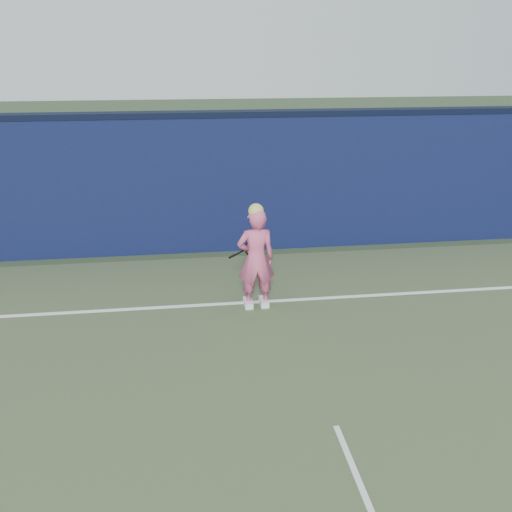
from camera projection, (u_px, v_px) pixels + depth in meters
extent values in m
plane|color=#2F4027|center=(367.00, 502.00, 4.65)|extent=(80.00, 80.00, 0.00)
cube|color=#0E183E|center=(262.00, 184.00, 10.21)|extent=(24.00, 0.40, 2.50)
cube|color=black|center=(262.00, 113.00, 9.75)|extent=(24.00, 0.42, 0.10)
imported|color=#DC5584|center=(256.00, 259.00, 7.93)|extent=(0.56, 0.38, 1.52)
sphere|color=#D8D061|center=(256.00, 211.00, 7.67)|extent=(0.22, 0.22, 0.22)
cube|color=white|center=(264.00, 302.00, 8.20)|extent=(0.13, 0.28, 0.10)
cube|color=white|center=(248.00, 303.00, 8.16)|extent=(0.13, 0.28, 0.10)
torus|color=black|center=(252.00, 247.00, 8.39)|extent=(0.25, 0.22, 0.29)
torus|color=#DCEC16|center=(252.00, 247.00, 8.39)|extent=(0.20, 0.17, 0.24)
cylinder|color=beige|center=(252.00, 247.00, 8.39)|extent=(0.20, 0.17, 0.23)
cylinder|color=black|center=(239.00, 253.00, 8.32)|extent=(0.24, 0.15, 0.10)
cylinder|color=black|center=(232.00, 256.00, 8.28)|extent=(0.12, 0.09, 0.06)
cube|color=white|center=(284.00, 300.00, 8.34)|extent=(11.00, 0.08, 0.01)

